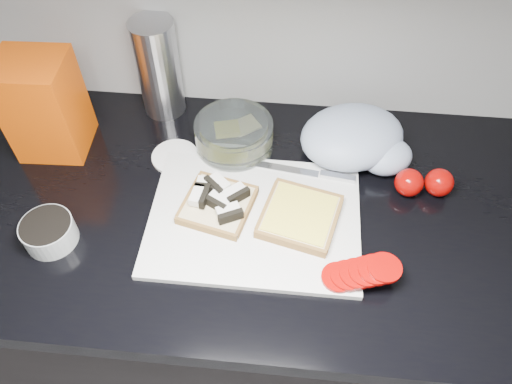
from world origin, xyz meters
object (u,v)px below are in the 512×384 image
(cutting_board, at_px, (254,219))
(steel_canister, at_px, (159,69))
(glass_bowl, at_px, (234,136))
(bread_bag, at_px, (44,106))

(cutting_board, xyz_separation_m, steel_canister, (-0.24, 0.30, 0.11))
(cutting_board, relative_size, steel_canister, 1.79)
(glass_bowl, xyz_separation_m, bread_bag, (-0.38, -0.02, 0.07))
(cutting_board, distance_m, steel_canister, 0.40)
(glass_bowl, bearing_deg, steel_canister, 147.63)
(bread_bag, bearing_deg, cutting_board, -23.00)
(glass_bowl, distance_m, steel_canister, 0.22)
(steel_canister, bearing_deg, bread_bag, -146.45)
(cutting_board, bearing_deg, bread_bag, 159.64)
(cutting_board, height_order, bread_bag, bread_bag)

